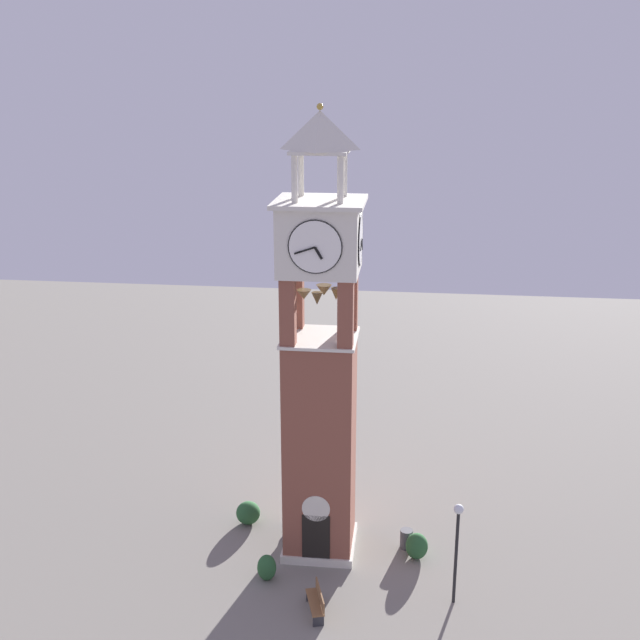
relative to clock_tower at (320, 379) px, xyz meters
The scene contains 8 objects.
ground 7.42m from the clock_tower, 85.30° to the left, with size 80.00×80.00×0.00m, color gray.
clock_tower is the anchor object (origin of this frame).
park_bench 8.12m from the clock_tower, 84.93° to the right, with size 0.88×1.66×0.95m.
lamp_post 7.66m from the clock_tower, 29.48° to the right, with size 0.36×0.36×4.06m.
trash_bin 7.87m from the clock_tower, ahead, with size 0.52×0.52×0.80m, color #4C4C51.
shrub_near_entry 7.81m from the clock_tower, 156.82° to the left, with size 1.04×1.04×0.98m, color #28562D.
shrub_left_of_tower 7.54m from the clock_tower, 125.78° to the right, with size 0.73×0.73×1.05m, color #28562D.
shrub_behind_bench 7.95m from the clock_tower, ahead, with size 0.89×0.89×1.08m, color #28562D.
Camera 1 is at (3.34, -28.37, 18.77)m, focal length 44.78 mm.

